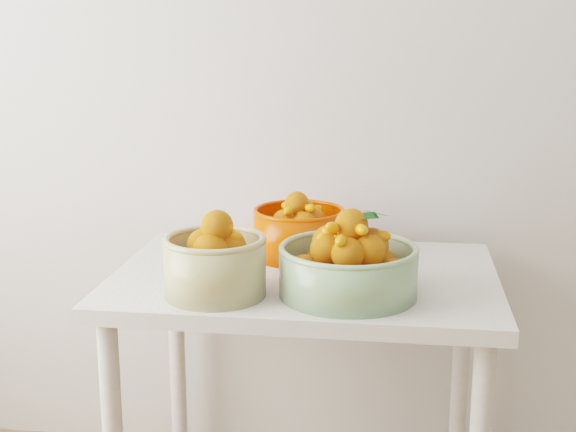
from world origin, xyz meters
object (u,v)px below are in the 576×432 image
object	(u,v)px
bowl_green	(348,266)
bowl_cream	(215,263)
bowl_orange	(299,231)
table	(305,307)

from	to	relation	value
bowl_green	bowl_cream	bearing A→B (deg)	-172.36
bowl_orange	table	bearing A→B (deg)	-76.70
bowl_green	bowl_orange	distance (m)	0.35
bowl_cream	bowl_green	bearing A→B (deg)	7.64
bowl_green	bowl_orange	bearing A→B (deg)	116.94
table	bowl_orange	size ratio (longest dim) A/B	3.07
bowl_cream	bowl_green	world-z (taller)	bowl_green
bowl_cream	bowl_orange	xyz separation A→B (m)	(0.16, 0.35, -0.01)
bowl_cream	bowl_orange	bearing A→B (deg)	65.83
bowl_cream	bowl_orange	distance (m)	0.39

